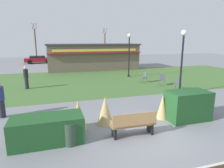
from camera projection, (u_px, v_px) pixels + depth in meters
name	position (u px, v px, depth m)	size (l,w,h in m)	color
ground_plane	(147.00, 134.00, 7.54)	(80.00, 80.00, 0.00)	slate
lawn_patch	(92.00, 80.00, 17.75)	(36.00, 12.00, 0.01)	#446B33
park_bench	(133.00, 124.00, 7.26)	(1.71, 0.57, 0.95)	#9E7547
hedge_left	(48.00, 129.00, 6.82)	(2.47, 1.10, 0.96)	#1E4C23
hedge_right	(188.00, 105.00, 8.79)	(1.91, 1.10, 1.32)	#1E4C23
ornamental_grass_behind_left	(105.00, 111.00, 8.26)	(0.71, 0.71, 1.24)	tan
ornamental_grass_behind_right	(162.00, 107.00, 8.91)	(0.54, 0.54, 1.12)	tan
ornamental_grass_behind_center	(78.00, 114.00, 7.88)	(0.68, 0.68, 1.20)	tan
lamppost_mid	(182.00, 55.00, 12.58)	(0.36, 0.36, 4.20)	black
lamppost_far	(129.00, 50.00, 18.91)	(0.36, 0.36, 4.20)	black
trash_bin	(70.00, 133.00, 6.71)	(0.52, 0.52, 0.82)	#2D4233
food_kiosk	(93.00, 56.00, 24.49)	(11.19, 4.71, 3.15)	#6B5B4C
cafe_chair_west	(162.00, 79.00, 15.62)	(0.60, 0.60, 0.89)	#4C5156
cafe_chair_east	(144.00, 76.00, 16.68)	(0.50, 0.50, 0.89)	#4C5156
cafe_chair_center	(178.00, 83.00, 14.16)	(0.62, 0.62, 0.89)	#4C5156
person_strolling	(26.00, 77.00, 14.39)	(0.34, 0.34, 1.69)	#23232D
person_standing	(1.00, 100.00, 8.98)	(0.34, 0.34, 1.69)	#23232D
parked_car_west_slot	(38.00, 59.00, 31.01)	(4.28, 2.22, 1.20)	maroon
tree_left_bg	(36.00, 43.00, 37.69)	(0.91, 0.96, 6.81)	brown
tree_center_bg	(105.00, 45.00, 41.08)	(0.91, 0.96, 6.09)	brown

